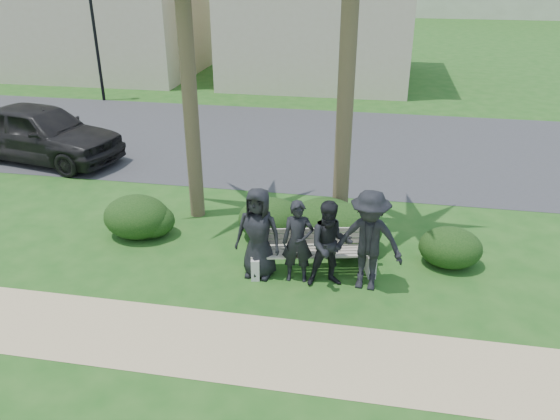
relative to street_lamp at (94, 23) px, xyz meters
The scene contains 16 objects.
ground 15.29m from the street_lamp, 53.13° to the right, with size 160.00×160.00×0.00m, color #1B4D16.
footpath 16.74m from the street_lamp, 56.89° to the right, with size 30.00×1.60×0.01m, color tan.
asphalt_street 10.28m from the street_lamp, 23.96° to the right, with size 160.00×8.00×0.01m, color #2D2D30.
street_lamp is the anchor object (origin of this frame).
park_bench 15.41m from the street_lamp, 49.13° to the right, with size 2.36×1.00×0.79m.
man_a 14.94m from the street_lamp, 52.61° to the right, with size 0.83×0.54×1.70m, color black.
man_b 15.41m from the street_lamp, 50.55° to the right, with size 0.56×0.37×1.53m, color black.
man_c 15.82m from the street_lamp, 49.07° to the right, with size 0.78×0.61×1.60m, color black.
man_d 16.21m from the street_lamp, 47.26° to the right, with size 1.19×0.68×1.84m, color black.
hedge_a 12.68m from the street_lamp, 58.96° to the right, with size 1.09×0.90×0.71m, color black.
hedge_b 12.59m from the street_lamp, 60.02° to the right, with size 1.38×1.14×0.90m, color black.
hedge_c 13.86m from the street_lamp, 49.12° to the right, with size 1.36×1.13×0.89m, color black.
hedge_d 15.01m from the street_lamp, 45.22° to the right, with size 1.49×1.23×0.97m, color black.
hedge_e 14.61m from the street_lamp, 45.74° to the right, with size 1.49×1.23×0.97m, color black.
hedge_f 16.63m from the street_lamp, 40.84° to the right, with size 1.17×0.97×0.76m, color black.
car_a 7.35m from the street_lamp, 76.39° to the right, with size 1.90×4.73×1.61m, color black.
Camera 1 is at (1.91, -8.11, 5.33)m, focal length 35.00 mm.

